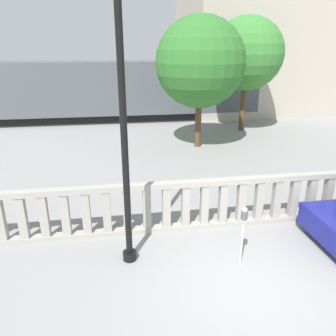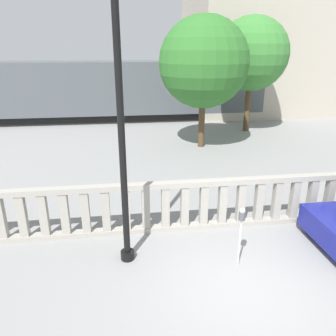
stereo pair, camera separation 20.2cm
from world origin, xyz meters
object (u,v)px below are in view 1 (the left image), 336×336
tree_left (247,54)px  train_far (62,84)px  lamppost (122,89)px  train_near (110,90)px  parking_meter (244,221)px  tree_right (200,63)px

tree_left → train_far: bearing=139.0°
lamppost → train_far: size_ratio=0.27×
train_near → tree_left: size_ratio=3.14×
parking_meter → train_far: 22.83m
train_near → parking_meter: bearing=-79.8°
lamppost → tree_right: (3.72, 8.63, 0.09)m
parking_meter → tree_left: tree_left is taller
lamppost → parking_meter: 3.71m
parking_meter → train_near: 16.27m
train_near → tree_left: (7.45, -4.02, 2.24)m
tree_left → train_near: bearing=151.7°
lamppost → tree_right: lamppost is taller
lamppost → train_near: 15.57m
parking_meter → tree_left: bearing=69.1°
train_far → tree_left: tree_left is taller
parking_meter → train_near: size_ratio=0.07×
lamppost → train_near: bearing=91.6°
train_far → parking_meter: bearing=-72.9°
lamppost → tree_right: 9.40m
tree_left → tree_right: bearing=-139.8°
train_near → tree_left: tree_left is taller
lamppost → tree_left: size_ratio=1.08×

